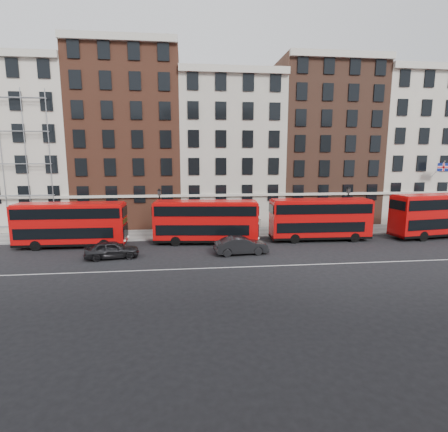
{
  "coord_description": "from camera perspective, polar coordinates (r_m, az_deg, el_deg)",
  "views": [
    {
      "loc": [
        -5.93,
        -28.7,
        8.8
      ],
      "look_at": [
        -2.13,
        5.0,
        3.0
      ],
      "focal_mm": 28.0,
      "sensor_mm": 36.0,
      "label": 1
    }
  ],
  "objects": [
    {
      "name": "car_rear",
      "position": [
        32.11,
        -17.83,
        -5.24
      ],
      "size": [
        4.78,
        2.5,
        1.55
      ],
      "primitive_type": "imported",
      "rotation": [
        0.0,
        0.0,
        1.72
      ],
      "color": "black",
      "rests_on": "ground"
    },
    {
      "name": "road_centre_line",
      "position": [
        28.73,
        5.86,
        -8.17
      ],
      "size": [
        70.0,
        0.12,
        0.01
      ],
      "primitive_type": "cube",
      "color": "white",
      "rests_on": "ground"
    },
    {
      "name": "lamp_post_right",
      "position": [
        42.14,
        19.52,
        1.34
      ],
      "size": [
        0.44,
        0.44,
        5.33
      ],
      "color": "black",
      "rests_on": "pavement"
    },
    {
      "name": "iron_railings",
      "position": [
        42.61,
        1.69,
        -1.33
      ],
      "size": [
        6.6,
        0.06,
        1.0
      ],
      "primitive_type": null,
      "color": "black",
      "rests_on": "pavement"
    },
    {
      "name": "kerb",
      "position": [
        38.18,
        2.68,
        -3.51
      ],
      "size": [
        80.0,
        0.3,
        0.16
      ],
      "primitive_type": "cube",
      "color": "gray",
      "rests_on": "ground"
    },
    {
      "name": "traffic_light",
      "position": [
        46.53,
        30.29,
        0.52
      ],
      "size": [
        0.25,
        0.45,
        3.27
      ],
      "color": "black",
      "rests_on": "pavement"
    },
    {
      "name": "bus_b",
      "position": [
        35.44,
        -3.01,
        -0.78
      ],
      "size": [
        10.68,
        3.65,
        4.4
      ],
      "rotation": [
        0.0,
        0.0,
        -0.11
      ],
      "color": "#C00909",
      "rests_on": "ground"
    },
    {
      "name": "building_terrace",
      "position": [
        46.94,
        0.46,
        11.46
      ],
      "size": [
        64.0,
        11.95,
        22.0
      ],
      "color": "beige",
      "rests_on": "ground"
    },
    {
      "name": "car_front",
      "position": [
        31.89,
        2.81,
        -4.83
      ],
      "size": [
        5.01,
        2.19,
        1.6
      ],
      "primitive_type": "imported",
      "rotation": [
        0.0,
        0.0,
        1.67
      ],
      "color": "black",
      "rests_on": "ground"
    },
    {
      "name": "lamp_post_left",
      "position": [
        37.93,
        -10.44,
        0.87
      ],
      "size": [
        0.44,
        0.44,
        5.33
      ],
      "color": "black",
      "rests_on": "pavement"
    },
    {
      "name": "ground",
      "position": [
        30.6,
        5.06,
        -7.05
      ],
      "size": [
        120.0,
        120.0,
        0.0
      ],
      "primitive_type": "plane",
      "color": "black",
      "rests_on": "ground"
    },
    {
      "name": "bus_c",
      "position": [
        38.07,
        15.37,
        -0.38
      ],
      "size": [
        10.57,
        2.83,
        4.41
      ],
      "rotation": [
        0.0,
        0.0,
        -0.03
      ],
      "color": "#C00909",
      "rests_on": "ground"
    },
    {
      "name": "bus_a",
      "position": [
        37.09,
        -23.8,
        -1.15
      ],
      "size": [
        10.48,
        2.79,
        4.37
      ],
      "rotation": [
        0.0,
        0.0,
        -0.02
      ],
      "color": "#C00909",
      "rests_on": "ground"
    },
    {
      "name": "pavement",
      "position": [
        40.59,
        2.12,
        -2.71
      ],
      "size": [
        80.0,
        5.0,
        0.15
      ],
      "primitive_type": "cube",
      "color": "gray",
      "rests_on": "ground"
    },
    {
      "name": "bus_d",
      "position": [
        44.95,
        31.84,
        0.26
      ],
      "size": [
        11.64,
        4.23,
        4.78
      ],
      "rotation": [
        0.0,
        0.0,
        0.13
      ],
      "color": "#C00909",
      "rests_on": "ground"
    }
  ]
}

